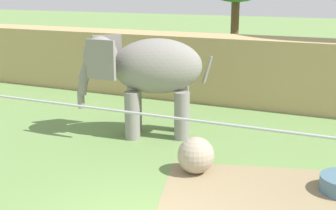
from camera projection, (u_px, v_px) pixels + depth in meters
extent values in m
cube|color=#937F5B|center=(283.00, 201.00, 9.38)|extent=(5.89, 4.91, 0.01)
cube|color=tan|center=(267.00, 72.00, 16.71)|extent=(36.00, 1.80, 2.49)
cylinder|color=gray|center=(132.00, 116.00, 13.06)|extent=(0.44, 0.44, 1.40)
cylinder|color=gray|center=(135.00, 109.00, 13.81)|extent=(0.44, 0.44, 1.40)
cylinder|color=gray|center=(182.00, 116.00, 13.04)|extent=(0.44, 0.44, 1.40)
cylinder|color=gray|center=(182.00, 109.00, 13.78)|extent=(0.44, 0.44, 1.40)
ellipsoid|color=gray|center=(157.00, 66.00, 13.07)|extent=(2.95, 2.31, 1.60)
ellipsoid|color=gray|center=(101.00, 56.00, 13.02)|extent=(1.34, 1.40, 1.16)
cube|color=gray|center=(101.00, 60.00, 12.44)|extent=(0.90, 0.13, 1.10)
cube|color=gray|center=(107.00, 53.00, 13.60)|extent=(0.68, 0.74, 1.10)
cylinder|color=gray|center=(86.00, 70.00, 13.14)|extent=(0.58, 0.49, 0.63)
cylinder|color=gray|center=(83.00, 85.00, 13.25)|extent=(0.43, 0.38, 0.59)
cylinder|color=gray|center=(81.00, 99.00, 13.36)|extent=(0.27, 0.27, 0.55)
cylinder|color=gray|center=(207.00, 70.00, 13.07)|extent=(0.32, 0.21, 0.80)
sphere|color=tan|center=(196.00, 155.00, 10.74)|extent=(0.88, 0.88, 0.88)
cylinder|color=brown|center=(235.00, 29.00, 24.50)|extent=(0.44, 0.44, 4.08)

